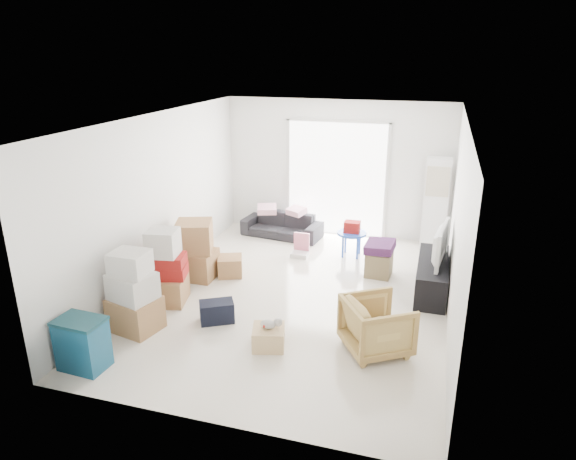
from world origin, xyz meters
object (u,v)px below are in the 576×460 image
Objects in this scene: ottoman at (379,264)px; television at (434,257)px; kids_table at (352,231)px; storage_bins at (82,344)px; wood_crate at (269,337)px; ac_tower at (435,205)px; sofa at (282,221)px; armchair at (377,323)px; tv_console at (432,276)px.

television is at bearing -22.56° from ottoman.
storage_bins is at bearing -119.02° from kids_table.
television is 3.00m from wood_crate.
ac_tower reaches higher than wood_crate.
kids_table is (-1.46, 1.10, -0.10)m from television.
television reaches higher than sofa.
storage_bins is at bearing 79.57° from armchair.
wood_crate is (1.05, -3.98, -0.18)m from sofa.
wood_crate is (-1.07, -2.60, -0.07)m from ottoman.
wood_crate is at bearing 69.88° from armchair.
ac_tower is 1.73× the size of television.
sofa reaches higher than tv_console.
ac_tower is 1.09× the size of sofa.
ottoman is at bearing 50.34° from storage_bins.
sofa is 3.99× the size of wood_crate.
television reaches higher than wood_crate.
wood_crate is at bearing 28.30° from storage_bins.
ac_tower reaches higher than television.
wood_crate is (-1.94, -2.24, -0.44)m from television.
sofa is 2.43× the size of kids_table.
armchair reaches higher than kids_table.
ottoman is at bearing 74.59° from television.
ac_tower reaches higher than tv_console.
television is 2.52× the size of wood_crate.
wood_crate is (-1.94, -2.24, -0.12)m from tv_console.
ac_tower is 2.27× the size of armchair.
wood_crate is at bearing -114.62° from ac_tower.
sofa is 2.53m from ottoman.
ac_tower is 1.91m from television.
tv_console reaches higher than ottoman.
sofa is at bearing 157.39° from kids_table.
sofa is 2.08× the size of armchair.
armchair is at bearing 12.71° from wood_crate.
television reaches higher than ottoman.
sofa is at bearing 149.88° from tv_console.
storage_bins reaches higher than sofa.
kids_table is at bearing 143.09° from tv_console.
armchair is (-0.62, -1.94, 0.13)m from tv_console.
ac_tower is at bearing 29.12° from kids_table.
armchair is at bearing 22.40° from storage_bins.
television is 0.63× the size of sofa.
storage_bins is at bearing -129.66° from ottoman.
armchair reaches higher than storage_bins.
television reaches higher than tv_console.
ottoman is at bearing -26.56° from armchair.
ac_tower is 1.85m from ottoman.
kids_table is 1.65× the size of wood_crate.
armchair reaches higher than wood_crate.
television is 1.31× the size of armchair.
ac_tower is at bearing 65.38° from wood_crate.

